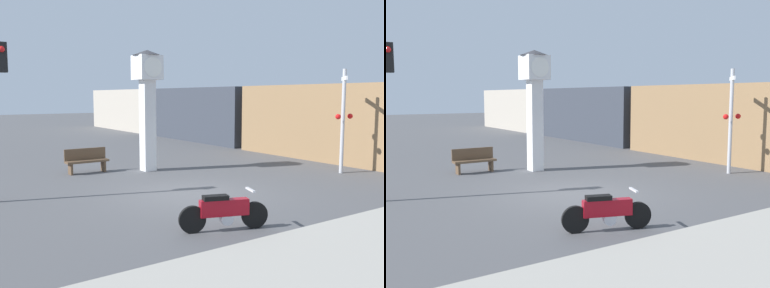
{
  "view_description": "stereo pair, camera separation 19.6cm",
  "coord_description": "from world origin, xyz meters",
  "views": [
    {
      "loc": [
        -6.88,
        -10.31,
        2.89
      ],
      "look_at": [
        0.48,
        0.62,
        1.4
      ],
      "focal_mm": 40.0,
      "sensor_mm": 36.0,
      "label": 1
    },
    {
      "loc": [
        -6.72,
        -10.42,
        2.89
      ],
      "look_at": [
        0.48,
        0.62,
        1.4
      ],
      "focal_mm": 40.0,
      "sensor_mm": 36.0,
      "label": 2
    }
  ],
  "objects": [
    {
      "name": "ground_plane",
      "position": [
        0.0,
        0.0,
        0.0
      ],
      "size": [
        120.0,
        120.0,
        0.0
      ],
      "primitive_type": "plane",
      "color": "#4C4C4F"
    },
    {
      "name": "motorcycle",
      "position": [
        -1.33,
        -3.28,
        0.42
      ],
      "size": [
        1.92,
        0.79,
        0.88
      ],
      "rotation": [
        0.0,
        0.0,
        -0.34
      ],
      "color": "black",
      "rests_on": "ground_plane"
    },
    {
      "name": "railroad_crossing_signal",
      "position": [
        6.63,
        -0.29,
        2.11
      ],
      "size": [
        0.9,
        0.82,
        3.87
      ],
      "color": "#B7B7BC",
      "rests_on": "ground_plane"
    },
    {
      "name": "freight_train",
      "position": [
        9.46,
        12.78,
        1.7
      ],
      "size": [
        2.8,
        31.62,
        3.4
      ],
      "color": "olive",
      "rests_on": "ground_plane"
    },
    {
      "name": "clock_tower",
      "position": [
        0.86,
        4.24,
        3.05
      ],
      "size": [
        1.1,
        1.1,
        4.61
      ],
      "color": "white",
      "rests_on": "ground_plane"
    },
    {
      "name": "bench",
      "position": [
        -1.29,
        5.11,
        0.49
      ],
      "size": [
        1.6,
        0.44,
        0.92
      ],
      "color": "brown",
      "rests_on": "ground_plane"
    }
  ]
}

